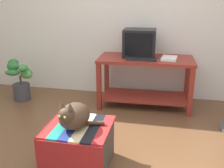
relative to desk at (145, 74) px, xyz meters
name	(u,v)px	position (x,y,z in m)	size (l,w,h in m)	color
back_wall	(124,10)	(-0.39, 0.45, 0.82)	(8.00, 0.10, 2.60)	silver
desk	(145,74)	(0.00, 0.00, 0.00)	(1.30, 0.65, 0.70)	maroon
tv_monitor	(139,43)	(-0.10, 0.07, 0.41)	(0.45, 0.39, 0.38)	black
keyboard	(141,59)	(-0.05, -0.14, 0.24)	(0.40, 0.15, 0.02)	black
book	(169,58)	(0.31, -0.04, 0.24)	(0.19, 0.25, 0.03)	white
ottoman_with_blanket	(79,145)	(-0.46, -1.53, -0.27)	(0.58, 0.55, 0.40)	#4C4238
cat	(74,116)	(-0.48, -1.57, 0.05)	(0.41, 0.37, 0.29)	#473323
potted_plant	(20,81)	(-1.84, -0.17, -0.17)	(0.40, 0.35, 0.62)	#3D3D42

